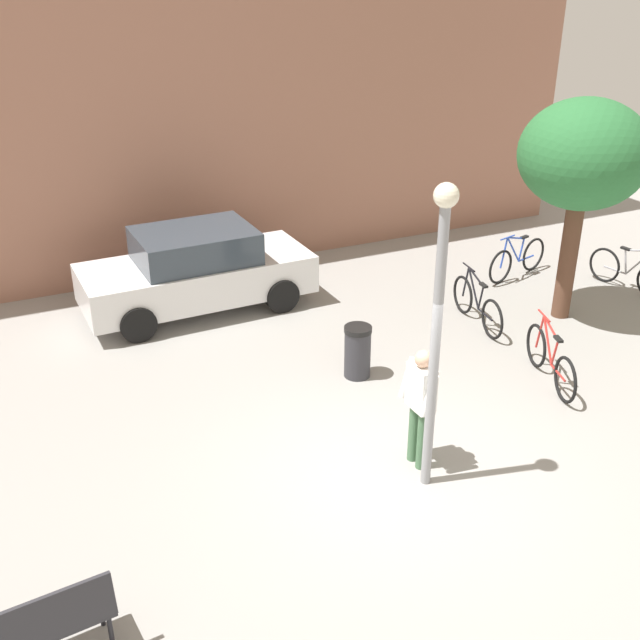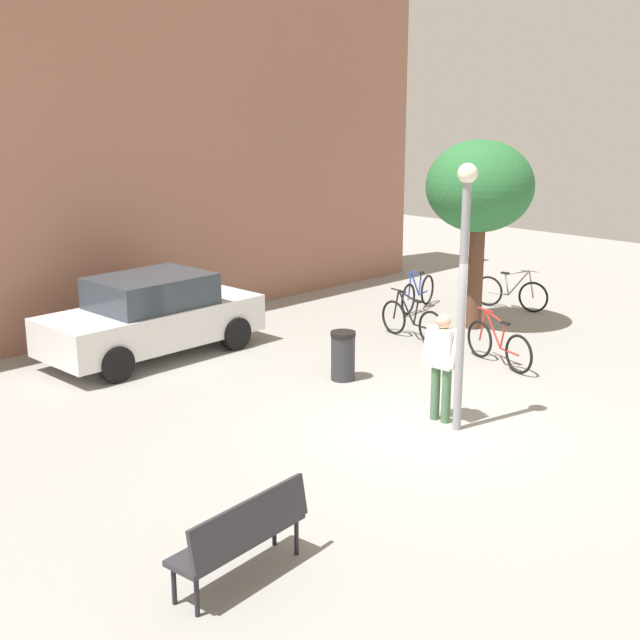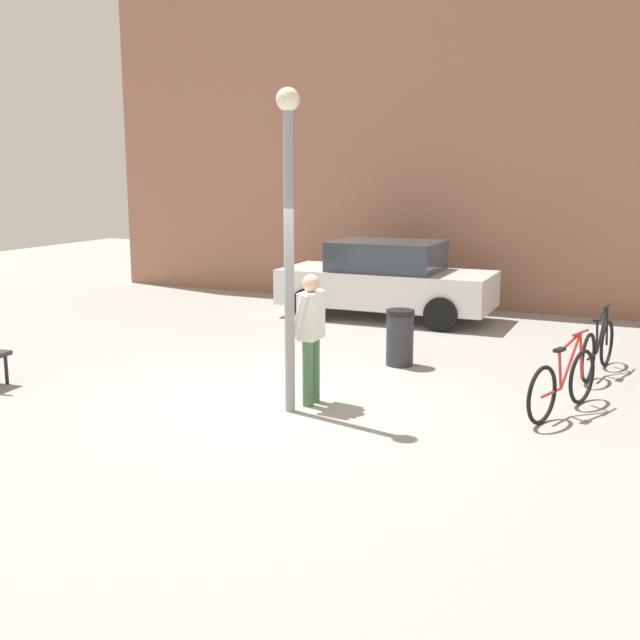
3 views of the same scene
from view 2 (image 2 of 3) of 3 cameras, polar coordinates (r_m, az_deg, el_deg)
The scene contains 12 objects.
ground_plane at distance 12.81m, azimuth 7.36°, elevation -7.12°, with size 36.00×36.00×0.00m, color gray.
building_facade at distance 18.57m, azimuth -14.41°, elevation 11.16°, with size 17.34×2.00×7.45m, color #9E6B56.
lamppost at distance 12.09m, azimuth 9.63°, elevation 3.20°, with size 0.28×0.28×3.89m.
person_by_lamppost at distance 12.74m, azimuth 8.21°, elevation -2.67°, with size 0.29×0.60×1.67m.
park_bench at distance 8.74m, azimuth -5.18°, elevation -14.04°, with size 1.64×0.64×0.92m.
plaza_tree at distance 17.77m, azimuth 10.70°, elevation 8.71°, with size 2.20×2.20×3.94m.
bicycle_blue at distance 19.61m, azimuth 6.61°, elevation 1.81°, with size 1.76×0.53×0.97m.
bicycle_black at distance 17.13m, azimuth 6.20°, elevation -0.08°, with size 0.29×1.80×0.97m.
bicycle_red at distance 15.77m, azimuth 11.92°, elevation -1.64°, with size 0.58×1.75×0.97m.
bicycle_silver at distance 20.01m, azimuth 12.73°, elevation 1.80°, with size 0.37×1.79×0.97m.
parked_car_white at distance 16.19m, azimuth -11.24°, elevation 0.27°, with size 4.24×1.91×1.55m.
trash_bin at distance 14.62m, azimuth 1.56°, elevation -2.41°, with size 0.44×0.44×0.86m.
Camera 2 is at (-9.47, -7.20, 4.75)m, focal length 47.50 mm.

